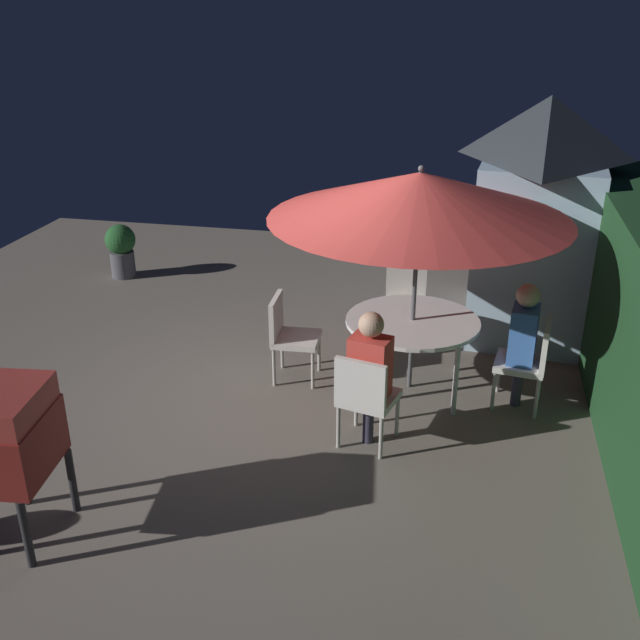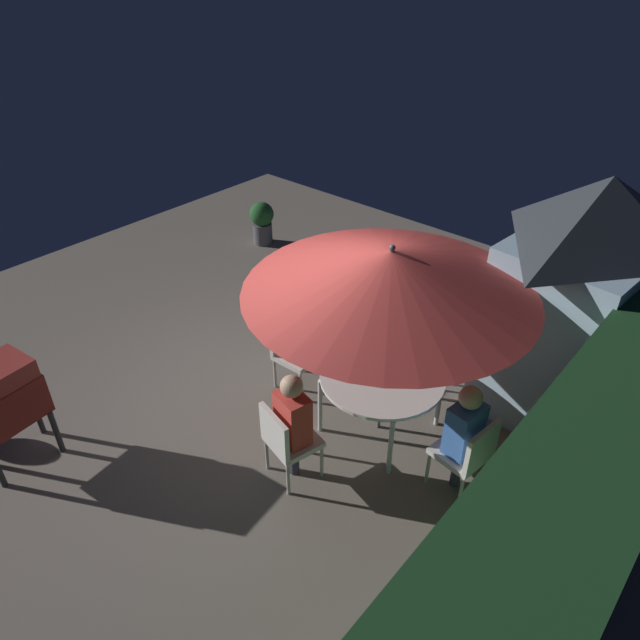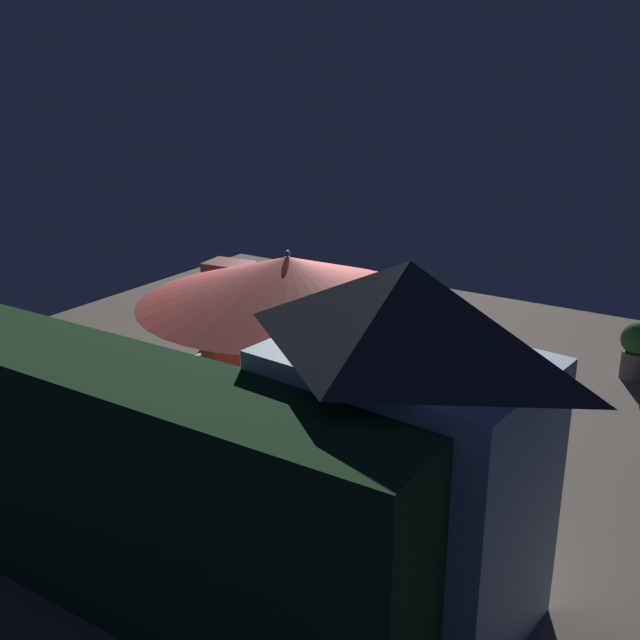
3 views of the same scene
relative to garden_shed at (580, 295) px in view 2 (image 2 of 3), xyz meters
The scene contains 13 objects.
ground_plane 3.74m from the garden_shed, 46.70° to the right, with size 11.00×11.00×0.00m, color #6B6056.
hedge_backdrop 2.61m from the garden_shed, 22.14° to the left, with size 6.08×0.90×1.91m.
garden_shed is the anchor object (origin of this frame).
patio_table 2.32m from the garden_shed, 33.59° to the right, with size 1.32×1.32×0.75m.
patio_umbrella 2.30m from the garden_shed, 33.59° to the right, with size 2.83×2.83×2.27m.
bbq_grill 6.03m from the garden_shed, 38.97° to the right, with size 0.75×0.58×1.20m.
chair_near_shed 3.49m from the garden_shed, 26.63° to the right, with size 0.56×0.56×0.90m.
chair_far_side 2.18m from the garden_shed, ahead, with size 0.52×0.52×0.90m.
chair_toward_hedge 1.77m from the garden_shed, 64.64° to the right, with size 0.53×0.52×0.90m.
chair_toward_house 3.24m from the garden_shed, 52.42° to the right, with size 0.48×0.49×0.90m.
potted_plant_by_grill 5.65m from the garden_shed, 95.69° to the right, with size 0.42×0.42×0.76m.
person_in_red 3.35m from the garden_shed, 26.96° to the right, with size 0.31×0.39×1.26m.
person_in_blue 2.09m from the garden_shed, ahead, with size 0.37×0.28×1.26m.
Camera 2 is at (3.41, 3.87, 4.59)m, focal length 32.15 mm.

